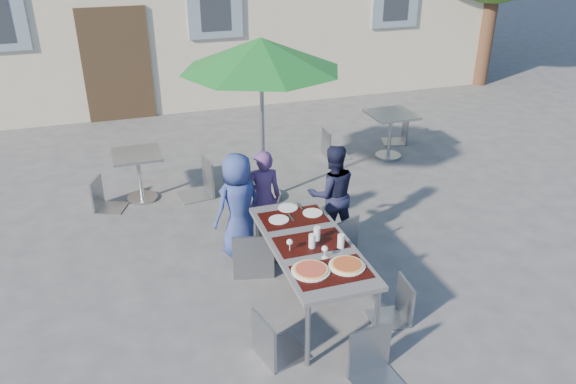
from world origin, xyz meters
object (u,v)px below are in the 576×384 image
object	(u,v)px
child_1	(263,197)
bg_chair_l_0	(101,176)
chair_4	(399,279)
bg_chair_l_1	(332,127)
dining_table	(310,247)
bg_chair_r_1	(401,114)
chair_1	(272,215)
chair_5	(378,330)
chair_3	(273,311)
bg_chair_r_0	(200,157)
pizza_near_left	(311,270)
child_0	(238,205)
chair_2	(340,212)
patio_umbrella	(261,56)
cafe_table_1	(391,127)
child_2	(332,194)
pizza_near_right	(347,265)
cafe_table_0	(139,169)
chair_0	(252,226)

from	to	relation	value
child_1	bg_chair_l_0	bearing A→B (deg)	-33.04
chair_4	bg_chair_l_1	xyz separation A→B (m)	(1.01, 4.20, 0.06)
dining_table	bg_chair_r_1	distance (m)	5.10
chair_1	chair_5	world-z (taller)	chair_1
chair_3	bg_chair_r_0	distance (m)	3.61
chair_5	bg_chair_r_0	distance (m)	4.23
pizza_near_left	chair_1	size ratio (longest dim) A/B	0.37
child_0	chair_2	xyz separation A→B (m)	(1.11, -0.45, -0.06)
chair_4	patio_umbrella	world-z (taller)	patio_umbrella
chair_2	bg_chair_r_0	bearing A→B (deg)	120.44
child_1	chair_1	bearing A→B (deg)	95.45
chair_4	cafe_table_1	bearing A→B (deg)	63.60
chair_2	child_2	bearing A→B (deg)	80.94
child_1	chair_1	size ratio (longest dim) A/B	1.26
dining_table	bg_chair_r_1	size ratio (longest dim) A/B	2.02
pizza_near_right	chair_5	size ratio (longest dim) A/B	0.36
pizza_near_left	chair_5	bearing A→B (deg)	-64.78
bg_chair_l_0	child_0	bearing A→B (deg)	-48.05
child_2	cafe_table_1	world-z (taller)	child_2
chair_5	child_0	bearing A→B (deg)	104.21
cafe_table_0	bg_chair_r_0	size ratio (longest dim) A/B	0.70
chair_5	bg_chair_r_1	world-z (taller)	chair_5
child_0	chair_1	xyz separation A→B (m)	(0.34, -0.25, -0.07)
bg_chair_l_0	dining_table	bearing A→B (deg)	-55.89
child_0	patio_umbrella	bearing A→B (deg)	-140.21
bg_chair_r_1	chair_0	bearing A→B (deg)	-138.23
chair_4	cafe_table_1	xyz separation A→B (m)	(1.94, 3.90, 0.07)
child_1	child_0	bearing A→B (deg)	29.99
dining_table	child_1	distance (m)	1.39
pizza_near_left	child_2	world-z (taller)	child_2
cafe_table_0	cafe_table_1	bearing A→B (deg)	4.30
dining_table	chair_1	size ratio (longest dim) A/B	1.89
dining_table	chair_2	xyz separation A→B (m)	(0.66, 0.78, -0.11)
pizza_near_right	cafe_table_1	size ratio (longest dim) A/B	0.44
pizza_near_left	bg_chair_r_1	distance (m)	5.59
patio_umbrella	cafe_table_0	distance (m)	2.39
bg_chair_r_0	bg_chair_r_1	distance (m)	3.95
child_2	child_0	bearing A→B (deg)	2.72
chair_2	chair_5	bearing A→B (deg)	-103.83
chair_1	bg_chair_r_0	world-z (taller)	bg_chair_r_0
bg_chair_r_0	cafe_table_1	world-z (taller)	bg_chair_r_0
child_1	chair_0	size ratio (longest dim) A/B	1.18
pizza_near_right	bg_chair_l_0	distance (m)	4.09
child_1	patio_umbrella	world-z (taller)	patio_umbrella
pizza_near_right	chair_1	xyz separation A→B (m)	(-0.29, 1.49, -0.19)
chair_2	bg_chair_l_0	bearing A→B (deg)	140.78
child_2	chair_1	xyz separation A→B (m)	(-0.83, -0.20, -0.06)
chair_3	bg_chair_l_0	world-z (taller)	chair_3
child_0	pizza_near_right	bearing A→B (deg)	87.37
chair_1	chair_4	bearing A→B (deg)	-60.03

